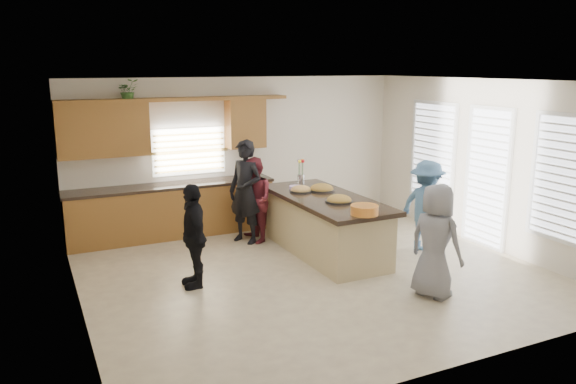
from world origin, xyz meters
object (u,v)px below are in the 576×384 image
salad_bowl (364,209)px  woman_right_front (436,241)px  island (325,227)px  woman_left_back (245,192)px  woman_left_mid (254,200)px  woman_left_front (193,236)px  woman_right_back (426,206)px

salad_bowl → woman_right_front: (0.49, -0.95, -0.26)m
island → woman_right_front: (0.45, -2.14, 0.31)m
woman_left_back → woman_left_mid: 0.21m
woman_left_front → woman_right_back: (3.85, -0.18, 0.03)m
woman_right_back → island: bearing=56.0°
woman_left_back → woman_right_front: 3.57m
island → woman_left_back: bearing=129.2°
island → woman_left_mid: woman_left_mid is taller
woman_left_mid → woman_left_front: size_ratio=1.02×
woman_left_mid → woman_right_back: bearing=55.3°
woman_left_mid → salad_bowl: bearing=19.6°
island → salad_bowl: bearing=-92.2°
woman_left_front → woman_right_front: size_ratio=0.95×
salad_bowl → woman_left_back: (-0.90, 2.33, -0.13)m
salad_bowl → woman_left_mid: (-0.76, 2.27, -0.28)m
woman_left_front → woman_right_front: woman_right_front is taller
island → woman_left_mid: size_ratio=1.83×
island → woman_right_back: size_ratio=1.78×
woman_left_back → woman_right_front: woman_left_back is taller
woman_left_mid → woman_right_front: woman_right_front is taller
salad_bowl → woman_left_mid: 2.41m
woman_left_front → woman_left_back: bearing=143.7°
island → woman_left_front: bearing=-169.8°
woman_left_back → woman_left_front: size_ratio=1.23×
woman_left_back → woman_left_front: 2.09m
woman_right_front → woman_right_back: bearing=-53.7°
woman_left_front → island: bearing=105.4°
woman_right_back → woman_right_front: 1.89m
woman_right_front → woman_left_mid: bearing=2.9°
woman_right_back → woman_right_front: size_ratio=0.99×
woman_right_front → woman_left_front: bearing=39.9°
salad_bowl → woman_left_back: bearing=111.1°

